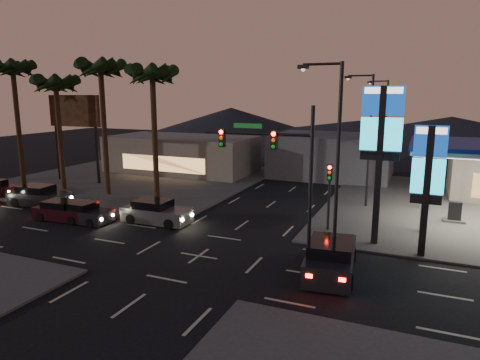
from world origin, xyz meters
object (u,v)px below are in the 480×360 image
at_px(pylon_sign_short, 428,171).
at_px(suv_station, 331,257).
at_px(pylon_sign_tall, 381,134).
at_px(car_lane_b_mid, 39,196).
at_px(traffic_signal_mast, 279,159).
at_px(car_lane_a_front, 82,213).
at_px(car_lane_b_front, 156,212).
at_px(car_lane_a_mid, 63,211).

height_order(pylon_sign_short, suv_station, pylon_sign_short).
relative_size(pylon_sign_tall, car_lane_b_mid, 1.79).
xyz_separation_m(traffic_signal_mast, car_lane_b_mid, (-20.35, 2.61, -4.49)).
distance_m(car_lane_a_front, car_lane_b_front, 5.05).
bearing_deg(suv_station, car_lane_b_front, 163.31).
relative_size(pylon_sign_tall, traffic_signal_mast, 1.12).
relative_size(pylon_sign_tall, pylon_sign_short, 1.29).
xyz_separation_m(car_lane_a_front, suv_station, (17.25, -1.96, 0.17)).
bearing_deg(car_lane_b_mid, car_lane_b_front, -1.65).
xyz_separation_m(pylon_sign_tall, car_lane_a_front, (-18.79, -3.02, -5.76)).
xyz_separation_m(pylon_sign_tall, car_lane_b_mid, (-25.09, -0.90, -5.66)).
height_order(pylon_sign_short, traffic_signal_mast, traffic_signal_mast).
height_order(pylon_sign_short, car_lane_a_mid, pylon_sign_short).
distance_m(traffic_signal_mast, car_lane_b_mid, 21.00).
distance_m(car_lane_a_mid, car_lane_b_front, 6.60).
bearing_deg(car_lane_a_front, pylon_sign_tall, 9.12).
distance_m(pylon_sign_tall, car_lane_b_mid, 25.73).
bearing_deg(suv_station, pylon_sign_short, 44.49).
bearing_deg(car_lane_a_mid, car_lane_b_mid, 154.32).
bearing_deg(pylon_sign_tall, suv_station, -107.27).
distance_m(car_lane_a_mid, car_lane_b_mid, 5.22).
bearing_deg(car_lane_a_front, car_lane_b_front, 20.85).
distance_m(pylon_sign_tall, car_lane_b_front, 15.22).
height_order(car_lane_b_mid, suv_station, suv_station).
height_order(traffic_signal_mast, car_lane_a_mid, traffic_signal_mast).
bearing_deg(suv_station, traffic_signal_mast, 155.40).
bearing_deg(suv_station, car_lane_a_front, 173.53).
xyz_separation_m(pylon_sign_short, car_lane_a_front, (-21.29, -2.02, -4.02)).
bearing_deg(car_lane_b_mid, car_lane_a_mid, -25.68).
bearing_deg(traffic_signal_mast, pylon_sign_tall, 36.52).
bearing_deg(suv_station, pylon_sign_tall, 72.73).
bearing_deg(car_lane_a_mid, pylon_sign_short, 5.41).
distance_m(pylon_sign_short, car_lane_b_mid, 27.87).
xyz_separation_m(pylon_sign_tall, car_lane_b_front, (-14.07, -1.22, -5.67)).
distance_m(car_lane_a_front, car_lane_b_mid, 6.64).
distance_m(pylon_sign_short, car_lane_a_front, 21.76).
relative_size(traffic_signal_mast, suv_station, 1.49).
relative_size(traffic_signal_mast, car_lane_b_mid, 1.59).
height_order(traffic_signal_mast, car_lane_b_mid, traffic_signal_mast).
relative_size(car_lane_a_mid, suv_station, 0.79).
relative_size(pylon_sign_short, traffic_signal_mast, 0.88).
height_order(car_lane_a_mid, suv_station, suv_station).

